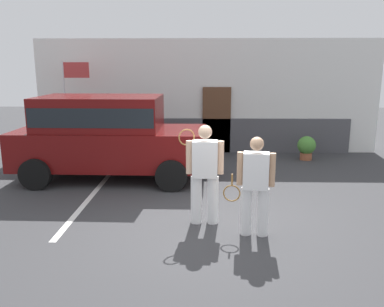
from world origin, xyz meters
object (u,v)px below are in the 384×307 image
object	(u,v)px
potted_plant_by_porch	(306,147)
parked_suv	(107,133)
tennis_player_woman	(255,185)
flag_pole	(71,91)
tennis_player_man	(205,173)

from	to	relation	value
potted_plant_by_porch	parked_suv	bearing A→B (deg)	-158.74
tennis_player_woman	flag_pole	distance (m)	7.44
tennis_player_man	flag_pole	distance (m)	6.54
tennis_player_man	tennis_player_woman	world-z (taller)	tennis_player_man
tennis_player_man	flag_pole	xyz separation A→B (m)	(-3.97, 5.08, 1.09)
tennis_player_man	tennis_player_woman	bearing A→B (deg)	150.91
parked_suv	tennis_player_man	bearing A→B (deg)	-48.86
flag_pole	parked_suv	bearing A→B (deg)	-55.18
potted_plant_by_porch	flag_pole	bearing A→B (deg)	178.57
parked_suv	flag_pole	xyz separation A→B (m)	(-1.60, 2.30, 0.88)
tennis_player_woman	potted_plant_by_porch	distance (m)	5.86
tennis_player_man	flag_pole	size ratio (longest dim) A/B	0.61
tennis_player_man	flag_pole	world-z (taller)	flag_pole
tennis_player_woman	potted_plant_by_porch	size ratio (longest dim) A/B	2.34
parked_suv	tennis_player_man	size ratio (longest dim) A/B	2.60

